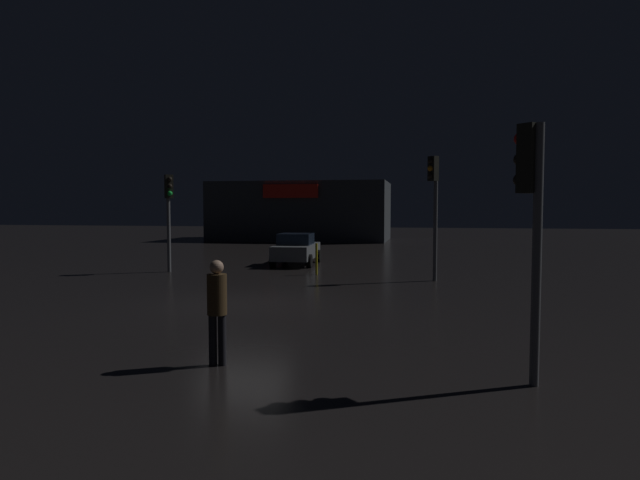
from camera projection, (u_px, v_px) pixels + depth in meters
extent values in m
plane|color=black|center=(244.00, 304.00, 15.58)|extent=(120.00, 120.00, 0.00)
cube|color=#33383D|center=(302.00, 211.00, 46.30)|extent=(14.40, 7.70, 4.81)
cube|color=red|center=(290.00, 191.00, 42.28)|extent=(4.33, 0.24, 1.05)
cylinder|color=#595B60|center=(169.00, 224.00, 23.11)|extent=(0.15, 0.15, 4.08)
cube|color=black|center=(169.00, 186.00, 22.89)|extent=(0.41, 0.40, 0.98)
sphere|color=black|center=(170.00, 179.00, 22.73)|extent=(0.20, 0.20, 0.20)
sphere|color=black|center=(170.00, 186.00, 22.74)|extent=(0.20, 0.20, 0.20)
sphere|color=#19D13F|center=(170.00, 193.00, 22.76)|extent=(0.20, 0.20, 0.20)
cylinder|color=#595B60|center=(537.00, 256.00, 8.30)|extent=(0.14, 0.14, 3.99)
cube|color=black|center=(530.00, 159.00, 8.34)|extent=(0.41, 0.41, 1.05)
sphere|color=red|center=(521.00, 139.00, 8.44)|extent=(0.20, 0.20, 0.20)
sphere|color=black|center=(520.00, 159.00, 8.46)|extent=(0.20, 0.20, 0.20)
sphere|color=black|center=(520.00, 180.00, 8.48)|extent=(0.20, 0.20, 0.20)
cylinder|color=#595B60|center=(435.00, 219.00, 20.28)|extent=(0.15, 0.15, 4.59)
cube|color=black|center=(433.00, 169.00, 20.08)|extent=(0.41, 0.41, 0.90)
sphere|color=black|center=(430.00, 161.00, 19.96)|extent=(0.20, 0.20, 0.20)
sphere|color=orange|center=(430.00, 168.00, 19.98)|extent=(0.20, 0.20, 0.20)
sphere|color=black|center=(430.00, 176.00, 20.00)|extent=(0.20, 0.20, 0.20)
cube|color=slate|center=(296.00, 251.00, 26.18)|extent=(1.83, 3.99, 0.66)
cube|color=black|center=(296.00, 239.00, 25.99)|extent=(1.58, 1.70, 0.52)
cylinder|color=black|center=(285.00, 256.00, 27.61)|extent=(0.24, 0.63, 0.62)
cylinder|color=black|center=(318.00, 256.00, 27.35)|extent=(0.24, 0.63, 0.62)
cylinder|color=black|center=(273.00, 260.00, 25.04)|extent=(0.24, 0.63, 0.62)
cylinder|color=black|center=(309.00, 261.00, 24.79)|extent=(0.24, 0.63, 0.62)
cylinder|color=black|center=(222.00, 340.00, 9.48)|extent=(0.14, 0.14, 0.89)
cylinder|color=black|center=(213.00, 340.00, 9.47)|extent=(0.14, 0.14, 0.89)
cylinder|color=#3F2D19|center=(217.00, 294.00, 9.43)|extent=(0.41, 0.41, 0.70)
sphere|color=tan|center=(217.00, 267.00, 9.40)|extent=(0.24, 0.24, 0.24)
cylinder|color=gold|center=(316.00, 259.00, 22.25)|extent=(0.09, 0.09, 1.28)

